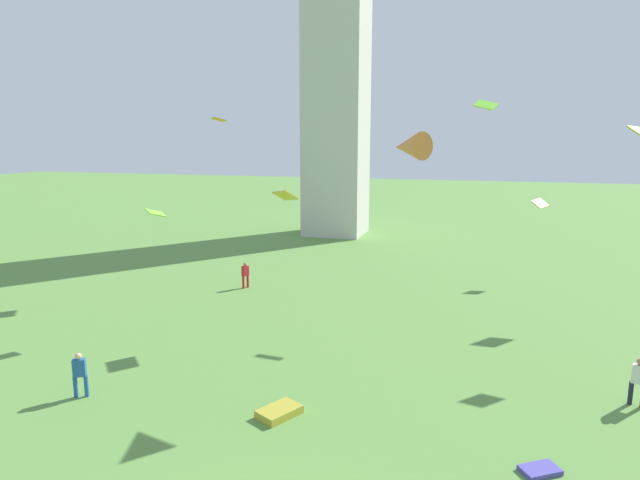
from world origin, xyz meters
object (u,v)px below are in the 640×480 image
Objects in this scene: kite_flying_4 at (409,147)px; kite_flying_5 at (156,213)px; person_2 at (80,372)px; person_1 at (245,274)px; kite_flying_1 at (285,196)px; kite_flying_3 at (640,131)px; kite_bundle_0 at (540,470)px; kite_flying_2 at (218,119)px; person_0 at (639,379)px; kite_bundle_1 at (279,412)px; kite_flying_6 at (540,203)px; kite_flying_0 at (486,105)px.

kite_flying_5 is at bearing -54.12° from kite_flying_4.
person_1 is at bearing -116.58° from person_2.
kite_flying_1 is at bearing -115.38° from person_1.
person_1 is 0.95× the size of kite_flying_3.
kite_bundle_0 is (-6.31, -19.77, -9.84)m from kite_flying_3.
kite_flying_3 is (22.74, 4.04, 8.97)m from person_1.
kite_flying_2 is 0.70× the size of kite_flying_4.
kite_flying_3 reaches higher than person_0.
kite_flying_3 is 27.00m from kite_flying_5.
kite_flying_1 is at bearing 108.59° from kite_bundle_1.
kite_flying_6 reaches higher than kite_bundle_1.
kite_flying_3 reaches higher than person_2.
kite_flying_4 reaches higher than kite_bundle_1.
kite_bundle_1 reaches higher than kite_bundle_0.
kite_flying_3 is (25.02, 2.60, -0.82)m from kite_flying_2.
kite_flying_4 is (11.45, -8.92, 8.25)m from person_1.
kite_flying_5 is 0.75× the size of kite_bundle_1.
kite_flying_0 is (-5.82, 11.08, 10.31)m from person_0.
kite_flying_5 is (-1.55, 7.77, 4.90)m from person_2.
kite_bundle_1 is at bearing 10.38° from kite_flying_4.
kite_flying_0 reaches higher than kite_flying_6.
person_1 is 1.51× the size of kite_flying_5.
kite_flying_4 reaches higher than person_2.
kite_bundle_0 is (2.12, -16.37, -11.26)m from kite_flying_0.
kite_flying_2 is (-22.41, 11.87, 9.72)m from person_0.
kite_flying_0 reaches higher than kite_bundle_1.
kite_flying_2 is 0.93× the size of kite_bundle_1.
kite_flying_1 is at bearing -124.51° from kite_flying_0.
person_0 is 22.67m from person_1.
kite_flying_1 is 0.82× the size of kite_flying_3.
kite_flying_1 reaches higher than kite_flying_5.
kite_flying_2 is 22.19m from kite_flying_6.
person_2 is at bearing -146.50° from person_0.
person_1 is at bearing -87.31° from kite_flying_4.
person_2 is (0.40, -15.64, 0.03)m from person_1.
kite_flying_1 is 0.74× the size of kite_flying_4.
kite_flying_0 is 9.19m from kite_flying_3.
kite_flying_5 is at bearing -106.76° from person_2.
person_1 is 20.32m from kite_flying_6.
kite_flying_5 reaches higher than person_1.
kite_flying_6 is 0.89× the size of kite_bundle_1.
person_2 is at bearing 147.91° from kite_flying_2.
kite_flying_3 reaches higher than kite_bundle_1.
kite_bundle_0 is at bearing -173.57° from kite_flying_2.
kite_flying_3 is at bearing 40.63° from kite_flying_0.
person_0 is 1.08× the size of person_1.
kite_flying_2 is (-16.59, 0.80, -0.59)m from kite_flying_0.
kite_flying_0 reaches higher than person_0.
kite_flying_5 is (-23.89, -11.92, -4.04)m from kite_flying_3.
person_1 is at bearing -159.28° from kite_flying_5.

